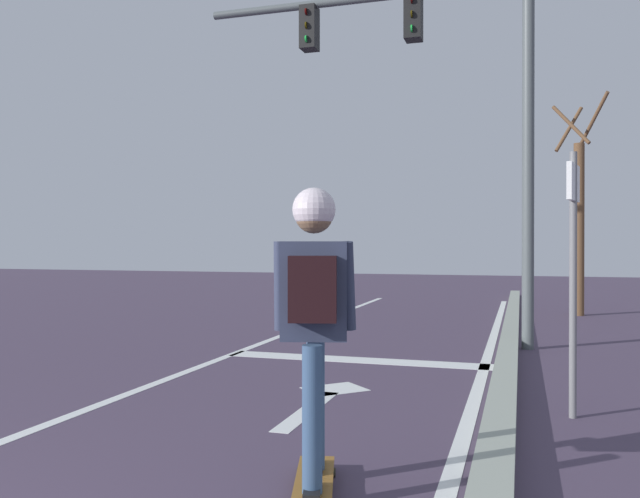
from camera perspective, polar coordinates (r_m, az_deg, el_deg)
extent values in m
cube|color=silver|center=(7.82, -10.26, -10.03)|extent=(0.12, 20.00, 0.01)
cube|color=silver|center=(6.98, 13.85, -11.31)|extent=(0.12, 20.00, 0.01)
cube|color=silver|center=(8.07, 3.38, -9.70)|extent=(3.30, 0.40, 0.01)
cube|color=silver|center=(5.71, -1.09, -13.95)|extent=(0.16, 1.40, 0.01)
cube|color=silver|center=(6.50, 1.33, -12.18)|extent=(0.71, 0.71, 0.01)
cube|color=#979F91|center=(6.96, 15.94, -10.79)|extent=(0.24, 24.00, 0.14)
cube|color=brown|center=(3.90, -0.54, -19.74)|extent=(0.42, 0.86, 0.02)
cube|color=#B2B2B7|center=(4.17, -0.33, -18.58)|extent=(0.18, 0.09, 0.01)
cylinder|color=#2F2F22|center=(4.19, -1.81, -18.98)|extent=(0.04, 0.06, 0.05)
cylinder|color=#2F2F22|center=(4.18, 1.16, -19.03)|extent=(0.04, 0.06, 0.05)
cylinder|color=#365073|center=(3.96, -0.40, -13.30)|extent=(0.11, 0.11, 0.79)
cube|color=black|center=(4.07, -0.40, -18.54)|extent=(0.15, 0.26, 0.03)
cylinder|color=#365073|center=(3.60, -0.69, -14.70)|extent=(0.11, 0.11, 0.79)
cube|color=black|center=(3.72, -0.69, -20.40)|extent=(0.15, 0.26, 0.03)
cube|color=#323851|center=(3.67, -0.54, -3.69)|extent=(0.41, 0.27, 0.56)
cylinder|color=#323851|center=(3.71, -3.53, -3.25)|extent=(0.07, 0.08, 0.51)
cylinder|color=#323851|center=(3.69, 2.52, -3.27)|extent=(0.07, 0.14, 0.51)
sphere|color=#856348|center=(3.66, -0.54, 3.08)|extent=(0.22, 0.22, 0.22)
sphere|color=silver|center=(3.67, -0.54, 3.51)|extent=(0.25, 0.25, 0.25)
cube|color=black|center=(3.53, -0.65, -3.52)|extent=(0.29, 0.20, 0.36)
cylinder|color=#51585A|center=(9.30, 17.82, 8.21)|extent=(0.16, 0.16, 5.37)
cube|color=black|center=(9.87, 8.21, 19.47)|extent=(0.24, 0.28, 0.64)
cylinder|color=#3A0605|center=(9.80, 8.06, 20.86)|extent=(0.02, 0.10, 0.10)
cylinder|color=#3C3106|center=(9.73, 8.06, 19.75)|extent=(0.02, 0.10, 0.10)
cylinder|color=green|center=(9.67, 8.06, 18.64)|extent=(0.02, 0.10, 0.10)
cube|color=black|center=(10.22, -0.94, 18.80)|extent=(0.24, 0.28, 0.64)
cylinder|color=#3A0605|center=(10.15, -1.22, 20.12)|extent=(0.02, 0.10, 0.10)
cylinder|color=#3C3106|center=(10.09, -1.22, 19.05)|extent=(0.02, 0.10, 0.10)
cylinder|color=green|center=(10.02, -1.22, 17.97)|extent=(0.02, 0.10, 0.10)
cylinder|color=slate|center=(5.69, 21.34, -2.96)|extent=(0.06, 0.06, 2.17)
cube|color=white|center=(5.70, 21.36, 5.46)|extent=(0.13, 0.44, 0.30)
cylinder|color=brown|center=(13.94, 21.79, 1.60)|extent=(0.21, 0.21, 3.44)
cylinder|color=brown|center=(14.34, 22.76, 10.15)|extent=(0.60, 0.83, 1.11)
cylinder|color=brown|center=(14.36, 21.02, 9.79)|extent=(0.59, 0.46, 0.96)
cylinder|color=brown|center=(13.88, 21.17, 10.16)|extent=(0.72, 0.54, 0.87)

